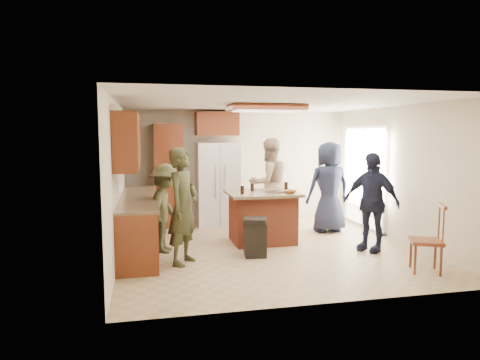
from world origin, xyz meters
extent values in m
plane|color=tan|center=(0.00, 0.00, 0.00)|extent=(5.00, 5.00, 0.00)
plane|color=white|center=(0.00, 0.00, 2.50)|extent=(5.00, 5.00, 0.00)
plane|color=beige|center=(0.00, 2.50, 1.25)|extent=(5.00, 0.00, 5.00)
plane|color=beige|center=(0.00, -2.50, 1.25)|extent=(5.00, 0.00, 5.00)
plane|color=beige|center=(-2.50, 0.00, 1.25)|extent=(0.00, 5.00, 5.00)
plane|color=beige|center=(2.50, 0.00, 1.25)|extent=(0.00, 5.00, 5.00)
cube|color=white|center=(2.48, 1.20, 1.05)|extent=(0.02, 1.60, 2.10)
cube|color=white|center=(2.46, 1.20, 1.05)|extent=(0.08, 1.72, 2.10)
cube|color=maroon|center=(0.00, 0.20, 2.44)|extent=(1.30, 0.70, 0.10)
cube|color=white|center=(0.00, 0.20, 2.38)|extent=(1.10, 0.50, 0.02)
cube|color=olive|center=(4.00, 1.20, -0.05)|extent=(3.00, 3.00, 0.10)
cube|color=#593319|center=(4.70, 1.80, 1.00)|extent=(1.40, 1.60, 2.00)
imported|color=#373821|center=(-1.51, -0.57, 0.89)|extent=(0.75, 0.81, 1.79)
imported|color=#9F836D|center=(0.47, 1.59, 0.95)|extent=(1.05, 0.81, 1.90)
imported|color=#191E33|center=(1.55, 0.98, 0.92)|extent=(0.93, 0.63, 1.83)
imported|color=#191D33|center=(1.66, -0.51, 0.84)|extent=(0.97, 1.10, 1.68)
imported|color=#404126|center=(-1.75, 0.15, 0.75)|extent=(0.70, 1.05, 1.50)
cube|color=maroon|center=(-2.20, 0.40, 0.44)|extent=(0.60, 3.00, 0.88)
cube|color=#846B4C|center=(-2.20, 0.40, 0.90)|extent=(0.64, 3.00, 0.04)
cube|color=maroon|center=(-2.33, 0.40, 1.88)|extent=(0.35, 3.00, 0.85)
cube|color=maroon|center=(-1.60, 2.20, 1.10)|extent=(0.60, 0.60, 2.20)
cube|color=maroon|center=(-0.55, 2.20, 2.20)|extent=(0.90, 0.60, 0.50)
cube|color=white|center=(-0.55, 2.12, 0.90)|extent=(0.90, 0.72, 1.80)
cube|color=gray|center=(-0.55, 1.75, 0.90)|extent=(0.01, 0.01, 1.71)
cylinder|color=silver|center=(-0.65, 1.73, 0.99)|extent=(0.02, 0.02, 0.70)
cylinder|color=silver|center=(-0.45, 1.73, 0.99)|extent=(0.02, 0.02, 0.70)
cube|color=#A8452B|center=(0.01, 0.44, 0.44)|extent=(1.10, 0.85, 0.88)
cube|color=#7D6548|center=(0.01, 0.44, 0.91)|extent=(1.28, 1.03, 0.05)
cube|color=silver|center=(0.26, 0.39, 0.94)|extent=(0.46, 0.41, 0.02)
imported|color=brown|center=(0.46, 0.19, 0.96)|extent=(0.22, 0.22, 0.05)
cylinder|color=black|center=(-0.41, 0.25, 1.01)|extent=(0.07, 0.07, 0.15)
cylinder|color=black|center=(-0.13, 0.62, 1.01)|extent=(0.07, 0.07, 0.15)
cylinder|color=black|center=(0.53, 0.65, 1.01)|extent=(0.07, 0.07, 0.15)
cube|color=black|center=(-0.34, -0.42, 0.28)|extent=(0.37, 0.37, 0.55)
cube|color=black|center=(-0.34, -0.42, 0.59)|extent=(0.45, 0.45, 0.08)
cube|color=maroon|center=(1.87, -1.71, 0.45)|extent=(0.55, 0.55, 0.05)
cylinder|color=maroon|center=(1.65, -1.80, 0.22)|extent=(0.05, 0.05, 0.44)
cylinder|color=maroon|center=(1.96, -1.94, 0.22)|extent=(0.05, 0.05, 0.44)
cylinder|color=maroon|center=(1.78, -1.49, 0.22)|extent=(0.05, 0.05, 0.44)
cylinder|color=maroon|center=(2.09, -1.63, 0.22)|extent=(0.05, 0.05, 0.44)
cube|color=maroon|center=(2.04, -1.79, 0.97)|extent=(0.20, 0.38, 0.05)
cylinder|color=maroon|center=(1.99, -1.90, 0.72)|extent=(0.03, 0.03, 0.50)
cylinder|color=maroon|center=(2.09, -1.68, 0.72)|extent=(0.03, 0.03, 0.50)
camera|label=1|loc=(-2.02, -7.03, 2.00)|focal=32.00mm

